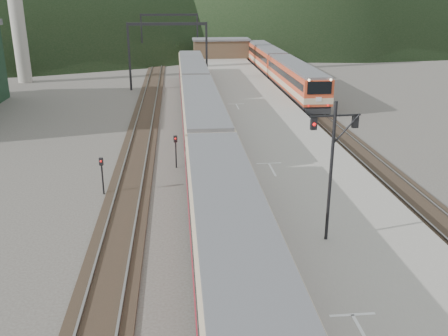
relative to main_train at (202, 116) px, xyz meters
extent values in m
cube|color=black|center=(0.00, 8.06, -2.05)|extent=(2.60, 200.00, 0.12)
cube|color=slate|center=(-0.72, 8.06, -1.95)|extent=(0.10, 200.00, 0.14)
cube|color=slate|center=(0.72, 8.06, -1.95)|extent=(0.10, 200.00, 0.14)
cube|color=black|center=(-5.00, 8.06, -2.05)|extent=(2.60, 200.00, 0.12)
cube|color=slate|center=(-5.72, 8.06, -1.95)|extent=(0.10, 200.00, 0.14)
cube|color=slate|center=(-4.28, 8.06, -1.95)|extent=(0.10, 200.00, 0.14)
cube|color=black|center=(11.50, 8.06, -2.05)|extent=(2.60, 200.00, 0.12)
cube|color=slate|center=(10.78, 8.06, -1.95)|extent=(0.10, 200.00, 0.14)
cube|color=slate|center=(12.22, 8.06, -1.95)|extent=(0.10, 200.00, 0.14)
cube|color=gray|center=(5.60, 6.06, -1.61)|extent=(8.00, 100.00, 1.00)
cube|color=black|center=(-7.50, 23.06, 1.89)|extent=(0.25, 0.25, 8.00)
cube|color=black|center=(1.80, 23.06, 1.89)|extent=(0.25, 0.25, 8.00)
cube|color=black|center=(-2.85, 23.06, 5.69)|extent=(9.30, 0.22, 0.35)
cube|color=black|center=(-7.50, 48.06, 1.89)|extent=(0.25, 0.25, 8.00)
cube|color=black|center=(1.80, 48.06, 1.89)|extent=(0.25, 0.25, 8.00)
cube|color=black|center=(-2.85, 48.06, 5.69)|extent=(9.30, 0.22, 0.35)
cube|color=brown|center=(5.60, 46.06, 0.29)|extent=(9.00, 4.00, 2.80)
cube|color=slate|center=(5.60, 46.06, 1.84)|extent=(9.40, 4.40, 0.30)
cube|color=#C8B18D|center=(0.00, -21.20, 0.00)|extent=(3.08, 20.70, 3.76)
cube|color=#C8B18D|center=(0.00, 0.00, 0.00)|extent=(3.08, 20.70, 3.76)
cube|color=#C8B18D|center=(0.00, 21.20, 0.00)|extent=(3.08, 20.70, 3.76)
cube|color=#CB4626|center=(11.50, 16.88, -0.13)|extent=(2.87, 19.30, 3.50)
cube|color=#CB4626|center=(11.50, 36.69, -0.13)|extent=(2.87, 19.30, 3.50)
cylinder|color=black|center=(4.48, -19.23, 2.00)|extent=(0.14, 0.14, 6.23)
cube|color=black|center=(4.48, -19.23, 4.52)|extent=(2.20, 0.25, 0.07)
cube|color=black|center=(3.59, -19.30, 4.22)|extent=(0.26, 0.20, 0.50)
cube|color=black|center=(5.38, -19.16, 4.22)|extent=(0.26, 0.20, 0.50)
cylinder|color=black|center=(-2.13, -6.17, -1.11)|extent=(0.10, 0.10, 2.00)
cube|color=black|center=(-2.13, -6.17, -0.06)|extent=(0.26, 0.23, 0.45)
cylinder|color=black|center=(-6.47, -10.53, -1.11)|extent=(0.10, 0.10, 2.00)
cube|color=black|center=(-6.47, -10.53, -0.06)|extent=(0.24, 0.19, 0.45)
camera|label=1|loc=(-1.92, -38.61, 9.30)|focal=40.00mm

